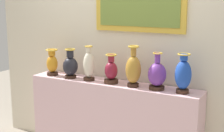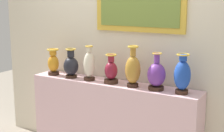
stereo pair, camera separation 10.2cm
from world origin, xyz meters
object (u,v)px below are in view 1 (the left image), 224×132
at_px(vase_amber, 52,63).
at_px(vase_burgundy, 111,71).
at_px(vase_onyx, 70,66).
at_px(vase_violet, 157,75).
at_px(vase_ivory, 89,65).
at_px(vase_ochre, 133,69).
at_px(vase_sapphire, 183,75).

xyz_separation_m(vase_amber, vase_burgundy, (0.81, 0.01, -0.01)).
distance_m(vase_amber, vase_burgundy, 0.81).
xyz_separation_m(vase_onyx, vase_violet, (1.07, 0.02, 0.00)).
bearing_deg(vase_ivory, vase_ochre, -0.39).
height_order(vase_onyx, vase_violet, vase_violet).
bearing_deg(vase_ochre, vase_amber, 179.55).
xyz_separation_m(vase_ivory, vase_violet, (0.82, 0.01, -0.02)).
bearing_deg(vase_violet, vase_burgundy, 179.86).
height_order(vase_ivory, vase_ochre, vase_ochre).
xyz_separation_m(vase_onyx, vase_burgundy, (0.53, 0.02, -0.01)).
height_order(vase_amber, vase_sapphire, vase_sapphire).
distance_m(vase_burgundy, vase_ochre, 0.28).
bearing_deg(vase_ochre, vase_onyx, -179.82).
relative_size(vase_amber, vase_onyx, 0.92).
relative_size(vase_ochre, vase_violet, 1.14).
bearing_deg(vase_ivory, vase_amber, 179.48).
xyz_separation_m(vase_burgundy, vase_violet, (0.54, -0.00, 0.02)).
bearing_deg(vase_ochre, vase_burgundy, 176.65).
distance_m(vase_onyx, vase_ivory, 0.25).
bearing_deg(vase_sapphire, vase_ivory, -179.55).
xyz_separation_m(vase_amber, vase_ochre, (1.09, -0.01, 0.04)).
relative_size(vase_ochre, vase_sapphire, 1.11).
height_order(vase_ivory, vase_violet, vase_ivory).
height_order(vase_amber, vase_ochre, vase_ochre).
bearing_deg(vase_ivory, vase_burgundy, 2.50).
xyz_separation_m(vase_ochre, vase_violet, (0.26, 0.01, -0.03)).
relative_size(vase_amber, vase_sapphire, 0.81).
xyz_separation_m(vase_amber, vase_violet, (1.35, 0.01, 0.00)).
height_order(vase_ivory, vase_burgundy, vase_ivory).
distance_m(vase_ivory, vase_violet, 0.82).
relative_size(vase_ivory, vase_violet, 1.04).
distance_m(vase_burgundy, vase_violet, 0.54).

